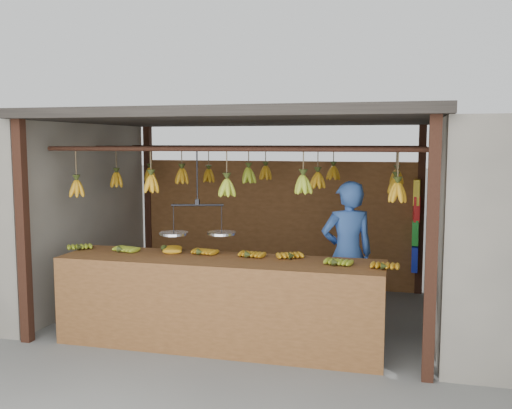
# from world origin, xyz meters

# --- Properties ---
(ground) EXTENTS (80.00, 80.00, 0.00)m
(ground) POSITION_xyz_m (0.00, 0.00, 0.00)
(ground) COLOR #5B5B57
(stall) EXTENTS (4.30, 3.30, 2.40)m
(stall) POSITION_xyz_m (0.00, 0.33, 1.97)
(stall) COLOR black
(stall) RESTS_ON ground
(counter) EXTENTS (3.46, 0.75, 0.96)m
(counter) POSITION_xyz_m (-0.02, -1.22, 0.70)
(counter) COLOR brown
(counter) RESTS_ON ground
(hanging_bananas) EXTENTS (3.60, 2.20, 0.39)m
(hanging_bananas) POSITION_xyz_m (-0.01, -0.00, 1.63)
(hanging_bananas) COLOR #BE8114
(hanging_bananas) RESTS_ON ground
(balance_scale) EXTENTS (0.76, 0.43, 0.89)m
(balance_scale) POSITION_xyz_m (-0.29, -1.00, 1.17)
(balance_scale) COLOR black
(balance_scale) RESTS_ON ground
(vendor) EXTENTS (0.70, 0.59, 1.64)m
(vendor) POSITION_xyz_m (1.17, -0.15, 0.82)
(vendor) COLOR #3359A5
(vendor) RESTS_ON ground
(bag_bundles) EXTENTS (0.08, 0.26, 1.24)m
(bag_bundles) POSITION_xyz_m (1.94, 1.35, 0.99)
(bag_bundles) COLOR yellow
(bag_bundles) RESTS_ON ground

